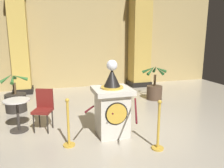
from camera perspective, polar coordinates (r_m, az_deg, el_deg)
ground_plane at (r=4.99m, az=2.41°, el=-13.36°), size 12.21×12.21×0.00m
back_wall at (r=9.56m, az=-7.75°, el=11.47°), size 12.21×0.16×4.08m
pedestal_clock at (r=4.86m, az=0.02°, el=-5.79°), size 0.81×0.81×1.67m
stanchion_near at (r=4.55m, az=-11.16°, el=-11.49°), size 0.24×0.24×0.99m
stanchion_far at (r=4.44m, az=11.84°, el=-12.12°), size 0.24×0.24×0.99m
velvet_rope at (r=4.24m, az=0.19°, el=-6.56°), size 1.17×1.15×0.22m
column_left at (r=8.99m, az=-22.81°, el=9.99°), size 0.74×0.74×3.92m
column_right at (r=9.75m, az=7.15°, el=10.94°), size 0.93×0.93×3.92m
potted_palm_left at (r=7.02m, az=-23.57°, el=-3.95°), size 0.76×0.76×1.14m
potted_palm_right at (r=7.78m, az=10.88°, el=-1.34°), size 0.87×0.85×1.21m
cafe_table at (r=5.53m, az=-23.17°, el=-6.46°), size 0.58×0.58×0.75m
cafe_chair_red at (r=5.38m, az=-17.22°, el=-5.43°), size 0.52×0.52×0.96m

